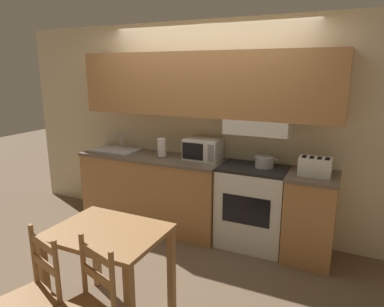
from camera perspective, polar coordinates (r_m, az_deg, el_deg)
name	(u,v)px	position (r m, az deg, el deg)	size (l,w,h in m)	color
ground_plane	(206,224)	(4.61, 2.30, -11.72)	(16.00, 16.00, 0.00)	brown
wall_back	(206,107)	(4.11, 2.34, 7.69)	(5.51, 0.38, 2.55)	beige
lower_counter_main	(152,190)	(4.47, -6.62, -6.14)	(1.87, 0.58, 0.94)	#B27A47
lower_counter_right_stub	(310,217)	(3.88, 19.07, -9.99)	(0.51, 0.58, 0.94)	#B27A47
stove_range	(252,207)	(3.99, 9.97, -8.71)	(0.74, 0.53, 0.94)	white
cooking_pot	(264,161)	(3.85, 11.98, -1.29)	(0.29, 0.22, 0.12)	#B7BABF
microwave	(203,149)	(4.08, 1.85, 0.72)	(0.42, 0.31, 0.25)	white
toaster	(315,167)	(3.67, 19.81, -2.05)	(0.33, 0.19, 0.19)	white
sink_basin	(115,150)	(4.64, -12.66, 0.59)	(0.60, 0.38, 0.23)	#B7BABF
paper_towel_roll	(162,148)	(4.21, -5.08, 0.93)	(0.12, 0.12, 0.23)	black
dining_table	(109,246)	(2.85, -13.74, -14.79)	(0.87, 0.66, 0.77)	#9E7042
chair_left_of_table	(29,301)	(2.79, -25.47, -21.32)	(0.47, 0.47, 0.91)	#9E7042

